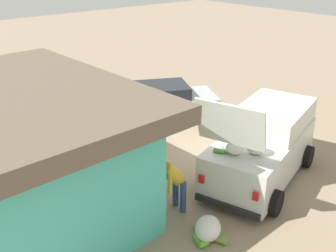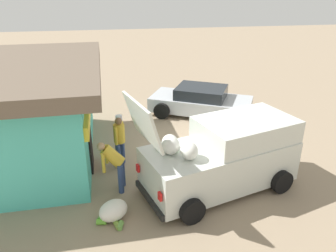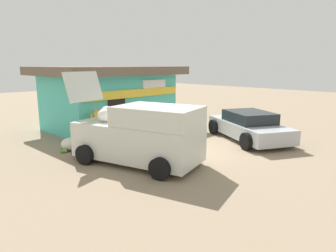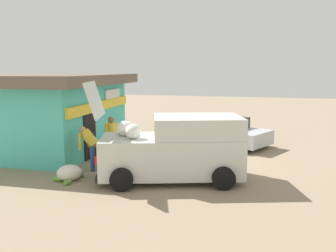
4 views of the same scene
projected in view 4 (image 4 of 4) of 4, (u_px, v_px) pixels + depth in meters
The scene contains 8 objects.
ground_plane at pixel (181, 159), 12.85m from camera, with size 60.00×60.00×0.00m, color gray.
storefront_bar at pixel (56, 111), 14.04m from camera, with size 6.84×5.02×3.07m.
delivery_van at pixel (175, 148), 10.27m from camera, with size 3.02×4.72×2.93m.
parked_sedan at pixel (220, 131), 15.21m from camera, with size 3.53×4.53×1.22m.
vendor_standing at pixel (111, 135), 12.48m from camera, with size 0.53×0.45×1.60m.
customer_bending at pixel (90, 144), 11.34m from camera, with size 0.59×0.74×1.42m.
unloaded_banana_pile at pixel (69, 173), 10.26m from camera, with size 0.97×0.93×0.48m.
paint_bucket at pixel (143, 138), 15.79m from camera, with size 0.27×0.27×0.32m, color silver.
Camera 4 is at (-12.20, -2.66, 3.27)m, focal length 37.06 mm.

